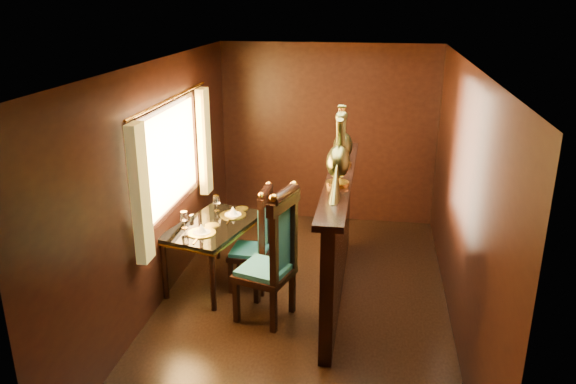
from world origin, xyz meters
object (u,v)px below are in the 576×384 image
object	(u,v)px
chair_left	(276,253)
chair_right	(259,236)
peacock_right	(343,134)
peacock_left	(339,148)
dining_table	(214,229)

from	to	relation	value
chair_left	chair_right	world-z (taller)	chair_left
chair_left	chair_right	distance (m)	0.70
chair_right	peacock_right	size ratio (longest dim) A/B	1.75
peacock_right	chair_left	bearing A→B (deg)	-119.66
chair_left	peacock_right	xyz separation A→B (m)	(0.55, 0.97, 0.96)
peacock_left	peacock_right	distance (m)	0.68
chair_left	peacock_left	bearing A→B (deg)	44.93
chair_right	peacock_right	world-z (taller)	peacock_right
dining_table	chair_left	world-z (taller)	chair_left
peacock_left	peacock_right	bearing A→B (deg)	90.00
dining_table	chair_right	size ratio (longest dim) A/B	1.13
dining_table	peacock_right	bearing A→B (deg)	27.19
chair_left	chair_right	size ratio (longest dim) A/B	1.19
peacock_left	chair_left	bearing A→B (deg)	-152.09
chair_right	dining_table	bearing A→B (deg)	175.83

